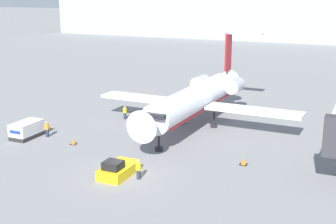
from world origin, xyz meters
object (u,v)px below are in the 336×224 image
at_px(luggage_cart, 27,130).
at_px(worker_near_tug, 139,169).
at_px(traffic_cone_left, 73,142).
at_px(traffic_cone_right, 244,161).
at_px(worker_by_wing, 125,112).
at_px(airplane_main, 196,98).
at_px(worker_on_apron, 47,129).
at_px(pushback_tug, 118,169).

xyz_separation_m(luggage_cart, worker_near_tug, (16.84, -5.38, 0.01)).
distance_m(traffic_cone_left, traffic_cone_right, 18.21).
distance_m(worker_by_wing, traffic_cone_right, 20.33).
xyz_separation_m(worker_near_tug, traffic_cone_right, (7.41, 7.12, -0.59)).
xyz_separation_m(luggage_cart, worker_by_wing, (6.21, 11.12, -0.02)).
relative_size(airplane_main, traffic_cone_left, 40.38).
height_order(luggage_cart, worker_on_apron, luggage_cart).
bearing_deg(worker_on_apron, pushback_tug, -26.70).
relative_size(worker_by_wing, traffic_cone_right, 2.40).
bearing_deg(luggage_cart, traffic_cone_left, 1.20).
relative_size(airplane_main, worker_near_tug, 14.75).
xyz_separation_m(worker_by_wing, worker_on_apron, (-4.28, -10.05, 0.06)).
distance_m(airplane_main, worker_on_apron, 17.50).
distance_m(airplane_main, traffic_cone_left, 15.30).
bearing_deg(pushback_tug, traffic_cone_right, 37.08).
relative_size(pushback_tug, worker_on_apron, 2.32).
height_order(traffic_cone_left, traffic_cone_right, traffic_cone_right).
bearing_deg(worker_by_wing, luggage_cart, -119.20).
bearing_deg(luggage_cart, traffic_cone_right, 4.11).
xyz_separation_m(airplane_main, worker_by_wing, (-9.38, -0.58, -2.64)).
height_order(pushback_tug, luggage_cart, luggage_cart).
distance_m(worker_near_tug, worker_on_apron, 16.24).
bearing_deg(pushback_tug, traffic_cone_left, 147.53).
height_order(worker_on_apron, traffic_cone_left, worker_on_apron).
xyz_separation_m(airplane_main, luggage_cart, (-15.59, -11.70, -2.62)).
relative_size(pushback_tug, luggage_cart, 1.12).
distance_m(airplane_main, traffic_cone_right, 13.57).
height_order(pushback_tug, worker_near_tug, worker_near_tug).
height_order(luggage_cart, traffic_cone_left, luggage_cart).
bearing_deg(worker_by_wing, pushback_tug, -62.55).
relative_size(worker_near_tug, worker_on_apron, 0.97).
height_order(worker_by_wing, worker_on_apron, worker_on_apron).
distance_m(pushback_tug, luggage_cart, 15.75).
bearing_deg(traffic_cone_right, worker_near_tug, -136.12).
relative_size(worker_by_wing, traffic_cone_left, 2.66).
distance_m(airplane_main, worker_near_tug, 17.32).
bearing_deg(worker_by_wing, worker_on_apron, -113.09).
relative_size(worker_near_tug, worker_by_wing, 1.03).
distance_m(worker_by_wing, worker_on_apron, 10.92).
bearing_deg(worker_on_apron, worker_near_tug, -23.41).
bearing_deg(worker_on_apron, traffic_cone_right, 1.72).
bearing_deg(pushback_tug, worker_near_tug, 0.46).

